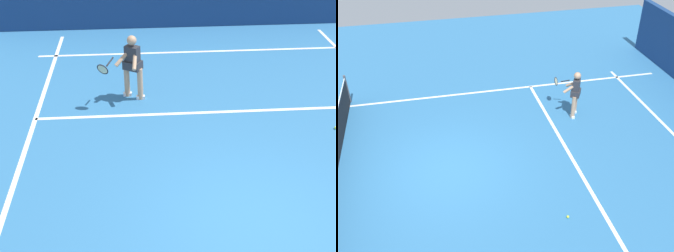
% 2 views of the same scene
% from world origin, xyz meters
% --- Properties ---
extents(ground_plane, '(24.62, 24.62, 0.00)m').
position_xyz_m(ground_plane, '(0.00, 0.00, 0.00)').
color(ground_plane, teal).
extents(baseline_marking, '(9.23, 0.10, 0.01)m').
position_xyz_m(baseline_marking, '(0.00, -6.97, 0.00)').
color(baseline_marking, white).
rests_on(baseline_marking, ground).
extents(service_line_marking, '(8.23, 0.10, 0.01)m').
position_xyz_m(service_line_marking, '(0.00, -3.49, 0.00)').
color(service_line_marking, white).
rests_on(service_line_marking, ground).
extents(tennis_player, '(1.07, 0.79, 1.55)m').
position_xyz_m(tennis_player, '(1.94, -4.33, 0.85)').
color(tennis_player, tan).
rests_on(tennis_player, ground).
extents(tennis_ball_near, '(0.07, 0.07, 0.07)m').
position_xyz_m(tennis_ball_near, '(-2.36, -2.60, 0.03)').
color(tennis_ball_near, '#D1E533').
rests_on(tennis_ball_near, ground).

